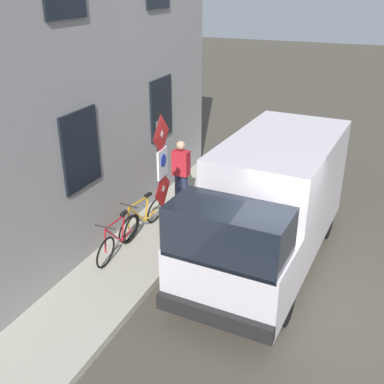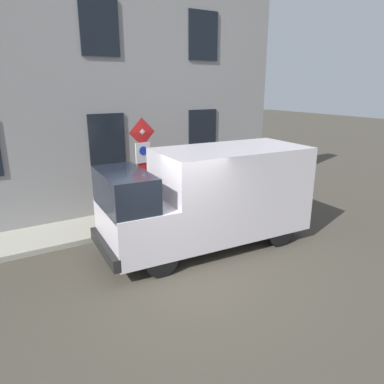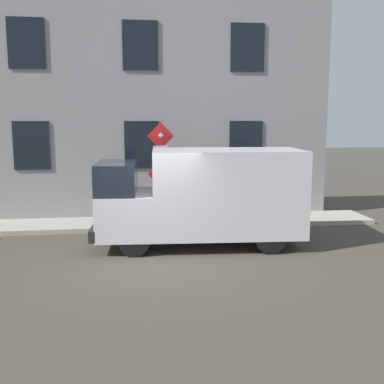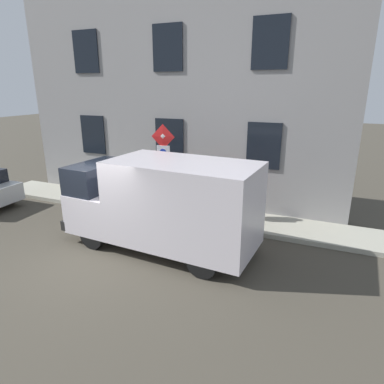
{
  "view_description": "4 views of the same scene",
  "coord_description": "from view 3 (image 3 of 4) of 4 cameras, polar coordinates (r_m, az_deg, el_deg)",
  "views": [
    {
      "loc": [
        -0.73,
        6.85,
        5.37
      ],
      "look_at": [
        2.59,
        -1.0,
        1.49
      ],
      "focal_mm": 43.7,
      "sensor_mm": 36.0,
      "label": 1
    },
    {
      "loc": [
        -5.99,
        3.42,
        4.01
      ],
      "look_at": [
        2.3,
        -1.66,
        1.09
      ],
      "focal_mm": 33.52,
      "sensor_mm": 36.0,
      "label": 2
    },
    {
      "loc": [
        -10.81,
        0.44,
        3.29
      ],
      "look_at": [
        2.18,
        -1.31,
        1.25
      ],
      "focal_mm": 44.4,
      "sensor_mm": 36.0,
      "label": 3
    },
    {
      "loc": [
        -6.31,
        -5.43,
        4.28
      ],
      "look_at": [
        2.64,
        -1.65,
        1.2
      ],
      "focal_mm": 31.14,
      "sensor_mm": 36.0,
      "label": 4
    }
  ],
  "objects": [
    {
      "name": "ground_plane",
      "position": [
        11.31,
        -5.17,
        -8.1
      ],
      "size": [
        80.0,
        80.0,
        0.0
      ],
      "primitive_type": "plane",
      "color": "#433E34"
    },
    {
      "name": "bicycle_orange",
      "position": [
        15.09,
        -1.06,
        -1.76
      ],
      "size": [
        0.47,
        1.72,
        0.89
      ],
      "rotation": [
        0.0,
        0.0,
        1.45
      ],
      "color": "black",
      "rests_on": "sidewalk_slab"
    },
    {
      "name": "bicycle_red",
      "position": [
        15.01,
        -4.87,
        -1.85
      ],
      "size": [
        0.46,
        1.71,
        0.89
      ],
      "rotation": [
        0.0,
        0.0,
        1.58
      ],
      "color": "black",
      "rests_on": "sidewalk_slab"
    },
    {
      "name": "sidewalk_slab",
      "position": [
        14.81,
        -5.81,
        -3.75
      ],
      "size": [
        1.67,
        14.37,
        0.14
      ],
      "primitive_type": "cube",
      "color": "#A4A291",
      "rests_on": "ground_plane"
    },
    {
      "name": "pedestrian",
      "position": [
        15.02,
        5.09,
        0.32
      ],
      "size": [
        0.4,
        0.26,
        1.72
      ],
      "rotation": [
        0.0,
        0.0,
        1.57
      ],
      "color": "#262B47",
      "rests_on": "sidewalk_slab"
    },
    {
      "name": "delivery_van",
      "position": [
        12.22,
        1.42,
        -0.36
      ],
      "size": [
        2.33,
        5.45,
        2.5
      ],
      "rotation": [
        0.0,
        0.0,
        1.51
      ],
      "color": "silver",
      "rests_on": "ground_plane"
    },
    {
      "name": "sign_post_stacked",
      "position": [
        13.91,
        -3.76,
        3.5
      ],
      "size": [
        0.16,
        0.56,
        2.91
      ],
      "color": "#474C47",
      "rests_on": "sidewalk_slab"
    },
    {
      "name": "building_facade",
      "position": [
        15.65,
        -6.17,
        10.8
      ],
      "size": [
        0.75,
        12.37,
        7.67
      ],
      "color": "gray",
      "rests_on": "ground_plane"
    }
  ]
}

